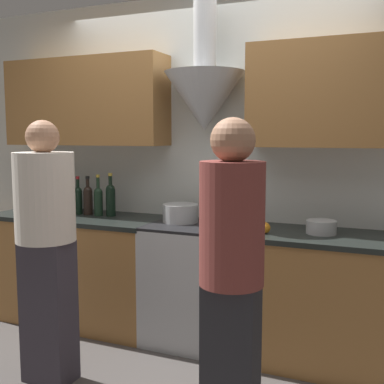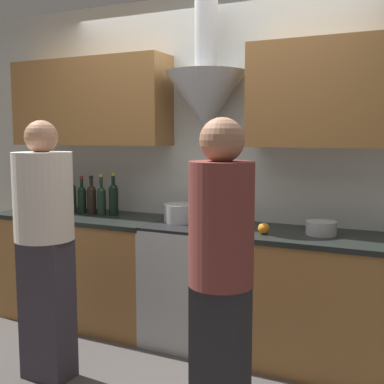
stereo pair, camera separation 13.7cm
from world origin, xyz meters
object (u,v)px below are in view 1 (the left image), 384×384
object	(u,v)px
wine_bottle_1	(33,194)
wine_bottle_5	(67,197)
wine_bottle_4	(58,196)
wine_bottle_8	(98,200)
stove_range	(197,283)
person_foreground_left	(46,241)
orange_fruit	(265,228)
wine_bottle_0	(20,194)
saucepan	(321,227)
stock_pot	(180,213)
wine_bottle_2	(42,195)
mixing_bowl	(218,221)
wine_bottle_9	(111,198)
person_foreground_right	(231,272)
wine_bottle_6	(78,199)
wine_bottle_3	(50,197)
wine_bottle_7	(88,199)

from	to	relation	value
wine_bottle_1	wine_bottle_5	bearing A→B (deg)	-3.88
wine_bottle_4	wine_bottle_8	size ratio (longest dim) A/B	1.05
wine_bottle_4	wine_bottle_5	size ratio (longest dim) A/B	1.02
stove_range	wine_bottle_1	xyz separation A→B (m)	(-1.58, 0.07, 0.58)
wine_bottle_1	person_foreground_left	distance (m)	1.37
orange_fruit	wine_bottle_0	bearing A→B (deg)	175.72
wine_bottle_0	saucepan	world-z (taller)	wine_bottle_0
wine_bottle_0	stock_pot	xyz separation A→B (m)	(1.53, 0.00, -0.07)
wine_bottle_8	orange_fruit	xyz separation A→B (m)	(1.42, -0.17, -0.09)
wine_bottle_2	wine_bottle_4	size ratio (longest dim) A/B	0.96
mixing_bowl	wine_bottle_9	bearing A→B (deg)	176.81
wine_bottle_1	wine_bottle_2	size ratio (longest dim) A/B	1.06
orange_fruit	person_foreground_right	size ratio (longest dim) A/B	0.05
saucepan	mixing_bowl	bearing A→B (deg)	179.98
wine_bottle_9	mixing_bowl	bearing A→B (deg)	-3.19
wine_bottle_6	orange_fruit	bearing A→B (deg)	-6.01
wine_bottle_3	mixing_bowl	xyz separation A→B (m)	(1.54, -0.04, -0.09)
wine_bottle_8	wine_bottle_9	bearing A→B (deg)	10.97
wine_bottle_5	wine_bottle_9	size ratio (longest dim) A/B	0.99
saucepan	wine_bottle_2	bearing A→B (deg)	178.97
wine_bottle_3	mixing_bowl	world-z (taller)	wine_bottle_3
wine_bottle_8	person_foreground_left	bearing A→B (deg)	-74.47
wine_bottle_5	stock_pot	distance (m)	1.04
person_foreground_left	wine_bottle_0	bearing A→B (deg)	138.45
wine_bottle_5	wine_bottle_8	xyz separation A→B (m)	(0.30, 0.01, -0.01)
wine_bottle_5	mixing_bowl	bearing A→B (deg)	-1.16
stock_pot	orange_fruit	bearing A→B (deg)	-13.85
wine_bottle_9	person_foreground_right	xyz separation A→B (m)	(1.42, -1.20, -0.13)
wine_bottle_9	wine_bottle_7	bearing A→B (deg)	-177.60
wine_bottle_4	wine_bottle_8	xyz separation A→B (m)	(0.41, -0.02, -0.01)
wine_bottle_7	wine_bottle_1	bearing A→B (deg)	179.01
wine_bottle_0	wine_bottle_4	bearing A→B (deg)	3.39
wine_bottle_7	wine_bottle_9	size ratio (longest dim) A/B	0.91
mixing_bowl	wine_bottle_1	bearing A→B (deg)	178.23
wine_bottle_5	wine_bottle_6	distance (m)	0.11
stock_pot	person_foreground_right	xyz separation A→B (m)	(0.80, -1.18, -0.05)
wine_bottle_0	wine_bottle_2	distance (m)	0.22
wine_bottle_7	mixing_bowl	world-z (taller)	wine_bottle_7
orange_fruit	stock_pot	bearing A→B (deg)	166.15
wine_bottle_2	stock_pot	distance (m)	1.31
person_foreground_right	wine_bottle_0	bearing A→B (deg)	153.26
wine_bottle_2	wine_bottle_5	world-z (taller)	wine_bottle_5
wine_bottle_7	orange_fruit	bearing A→B (deg)	-6.82
wine_bottle_6	stock_pot	size ratio (longest dim) A/B	1.17
wine_bottle_3	saucepan	size ratio (longest dim) A/B	1.59
stove_range	orange_fruit	distance (m)	0.73
wine_bottle_4	wine_bottle_9	xyz separation A→B (m)	(0.52, 0.00, 0.01)
stove_range	wine_bottle_9	xyz separation A→B (m)	(-0.78, 0.07, 0.58)
saucepan	person_foreground_left	bearing A→B (deg)	-148.60
wine_bottle_0	stove_range	bearing A→B (deg)	-1.41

